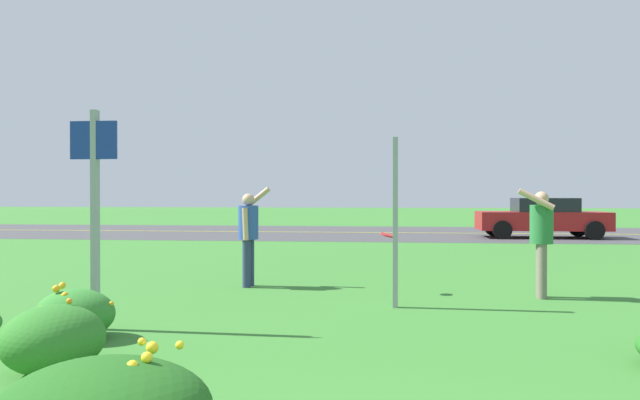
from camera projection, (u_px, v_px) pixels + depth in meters
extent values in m
plane|color=#387A2D|center=(355.00, 266.00, 13.06)|extent=(120.00, 120.00, 0.00)
cube|color=#424244|center=(370.00, 233.00, 24.56)|extent=(120.00, 9.87, 0.01)
cube|color=yellow|center=(370.00, 233.00, 24.56)|extent=(120.00, 0.16, 0.00)
sphere|color=yellow|center=(66.00, 376.00, 3.72)|extent=(0.07, 0.07, 0.07)
sphere|color=yellow|center=(147.00, 357.00, 3.52)|extent=(0.07, 0.07, 0.07)
sphere|color=yellow|center=(152.00, 348.00, 3.88)|extent=(0.08, 0.08, 0.08)
sphere|color=yellow|center=(142.00, 342.00, 3.91)|extent=(0.05, 0.05, 0.05)
sphere|color=yellow|center=(132.00, 366.00, 3.44)|extent=(0.07, 0.07, 0.07)
sphere|color=yellow|center=(180.00, 345.00, 3.72)|extent=(0.05, 0.05, 0.05)
sphere|color=yellow|center=(141.00, 397.00, 3.37)|extent=(0.07, 0.07, 0.07)
ellipsoid|color=#2D7526|center=(53.00, 339.00, 5.20)|extent=(0.86, 0.93, 0.60)
sphere|color=orange|center=(69.00, 301.00, 5.33)|extent=(0.05, 0.05, 0.05)
sphere|color=orange|center=(39.00, 331.00, 5.11)|extent=(0.05, 0.05, 0.05)
sphere|color=orange|center=(41.00, 309.00, 5.30)|extent=(0.06, 0.06, 0.06)
ellipsoid|color=#337F2D|center=(75.00, 314.00, 6.45)|extent=(0.86, 0.73, 0.54)
sphere|color=gold|center=(62.00, 285.00, 6.71)|extent=(0.08, 0.08, 0.08)
sphere|color=gold|center=(65.00, 296.00, 6.29)|extent=(0.08, 0.08, 0.08)
sphere|color=gold|center=(61.00, 286.00, 6.63)|extent=(0.06, 0.06, 0.06)
sphere|color=gold|center=(56.00, 289.00, 6.35)|extent=(0.08, 0.08, 0.08)
sphere|color=gold|center=(111.00, 304.00, 6.44)|extent=(0.05, 0.05, 0.05)
cube|color=#93969B|center=(95.00, 220.00, 6.90)|extent=(0.07, 0.10, 2.54)
cube|color=navy|center=(94.00, 140.00, 6.86)|extent=(0.56, 0.03, 0.44)
cube|color=#93969B|center=(395.00, 222.00, 8.25)|extent=(0.07, 0.10, 2.36)
cylinder|color=#2D4C9E|center=(248.00, 222.00, 10.11)|extent=(0.34, 0.34, 0.57)
sphere|color=tan|center=(248.00, 200.00, 10.11)|extent=(0.21, 0.21, 0.21)
cylinder|color=navy|center=(250.00, 262.00, 10.20)|extent=(0.14, 0.14, 0.81)
cylinder|color=navy|center=(247.00, 263.00, 10.04)|extent=(0.14, 0.14, 0.81)
cylinder|color=tan|center=(257.00, 198.00, 10.28)|extent=(0.49, 0.15, 0.40)
cylinder|color=tan|center=(245.00, 224.00, 9.92)|extent=(0.12, 0.10, 0.54)
cylinder|color=#287038|center=(541.00, 224.00, 9.00)|extent=(0.34, 0.34, 0.58)
sphere|color=tan|center=(542.00, 198.00, 9.00)|extent=(0.21, 0.21, 0.21)
cylinder|color=#726B5B|center=(542.00, 271.00, 8.93)|extent=(0.14, 0.14, 0.82)
cylinder|color=#726B5B|center=(541.00, 270.00, 9.09)|extent=(0.14, 0.14, 0.82)
cylinder|color=tan|center=(536.00, 199.00, 8.83)|extent=(0.54, 0.16, 0.33)
cylinder|color=tan|center=(538.00, 225.00, 9.20)|extent=(0.12, 0.10, 0.55)
cylinder|color=red|center=(388.00, 235.00, 9.43)|extent=(0.24, 0.24, 0.09)
torus|color=red|center=(388.00, 235.00, 9.43)|extent=(0.25, 0.24, 0.10)
cube|color=maroon|center=(541.00, 221.00, 21.64)|extent=(4.50, 1.82, 0.66)
cube|color=black|center=(544.00, 205.00, 21.63)|extent=(2.10, 1.64, 0.52)
cylinder|color=black|center=(502.00, 230.00, 20.93)|extent=(0.66, 0.22, 0.66)
cylinder|color=black|center=(493.00, 227.00, 22.70)|extent=(0.66, 0.22, 0.66)
cylinder|color=black|center=(594.00, 230.00, 20.59)|extent=(0.66, 0.22, 0.66)
cylinder|color=black|center=(578.00, 228.00, 22.35)|extent=(0.66, 0.22, 0.66)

